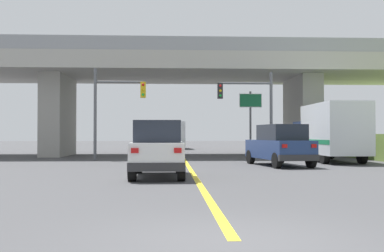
{
  "coord_description": "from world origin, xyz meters",
  "views": [
    {
      "loc": [
        -0.94,
        -6.82,
        1.53
      ],
      "look_at": [
        0.47,
        22.2,
        2.06
      ],
      "focal_mm": 44.57,
      "sensor_mm": 36.0,
      "label": 1
    }
  ],
  "objects_px": {
    "semi_truck_distant": "(174,135)",
    "traffic_signal_farside": "(113,103)",
    "suv_crossing": "(280,145)",
    "highway_sign": "(251,109)",
    "traffic_signal_nearside": "(252,104)",
    "suv_lead": "(158,149)",
    "box_truck": "(330,132)"
  },
  "relations": [
    {
      "from": "traffic_signal_farside",
      "to": "semi_truck_distant",
      "type": "distance_m",
      "value": 22.98
    },
    {
      "from": "suv_lead",
      "to": "traffic_signal_nearside",
      "type": "bearing_deg",
      "value": 64.95
    },
    {
      "from": "traffic_signal_nearside",
      "to": "box_truck",
      "type": "bearing_deg",
      "value": -32.87
    },
    {
      "from": "highway_sign",
      "to": "semi_truck_distant",
      "type": "relative_size",
      "value": 0.64
    },
    {
      "from": "semi_truck_distant",
      "to": "traffic_signal_farside",
      "type": "bearing_deg",
      "value": -99.81
    },
    {
      "from": "highway_sign",
      "to": "semi_truck_distant",
      "type": "bearing_deg",
      "value": 105.64
    },
    {
      "from": "traffic_signal_nearside",
      "to": "highway_sign",
      "type": "height_order",
      "value": "traffic_signal_nearside"
    },
    {
      "from": "highway_sign",
      "to": "box_truck",
      "type": "bearing_deg",
      "value": -61.62
    },
    {
      "from": "suv_crossing",
      "to": "semi_truck_distant",
      "type": "xyz_separation_m",
      "value": [
        -4.91,
        28.26,
        0.53
      ]
    },
    {
      "from": "box_truck",
      "to": "suv_crossing",
      "type": "bearing_deg",
      "value": -137.28
    },
    {
      "from": "box_truck",
      "to": "traffic_signal_farside",
      "type": "distance_m",
      "value": 12.84
    },
    {
      "from": "box_truck",
      "to": "semi_truck_distant",
      "type": "height_order",
      "value": "box_truck"
    },
    {
      "from": "suv_lead",
      "to": "suv_crossing",
      "type": "bearing_deg",
      "value": 45.28
    },
    {
      "from": "suv_lead",
      "to": "semi_truck_distant",
      "type": "distance_m",
      "value": 34.15
    },
    {
      "from": "suv_lead",
      "to": "highway_sign",
      "type": "xyz_separation_m",
      "value": [
        6.08,
        15.67,
        2.33
      ]
    },
    {
      "from": "traffic_signal_farside",
      "to": "highway_sign",
      "type": "bearing_deg",
      "value": 24.33
    },
    {
      "from": "traffic_signal_nearside",
      "to": "semi_truck_distant",
      "type": "height_order",
      "value": "traffic_signal_nearside"
    },
    {
      "from": "suv_lead",
      "to": "traffic_signal_farside",
      "type": "xyz_separation_m",
      "value": [
        -2.99,
        11.57,
        2.44
      ]
    },
    {
      "from": "semi_truck_distant",
      "to": "highway_sign",
      "type": "bearing_deg",
      "value": -74.36
    },
    {
      "from": "traffic_signal_farside",
      "to": "suv_lead",
      "type": "bearing_deg",
      "value": -75.5
    },
    {
      "from": "traffic_signal_farside",
      "to": "highway_sign",
      "type": "xyz_separation_m",
      "value": [
        9.07,
        4.1,
        -0.12
      ]
    },
    {
      "from": "traffic_signal_farside",
      "to": "semi_truck_distant",
      "type": "height_order",
      "value": "traffic_signal_farside"
    },
    {
      "from": "traffic_signal_nearside",
      "to": "suv_crossing",
      "type": "bearing_deg",
      "value": -87.39
    },
    {
      "from": "traffic_signal_farside",
      "to": "traffic_signal_nearside",
      "type": "bearing_deg",
      "value": 2.0
    },
    {
      "from": "suv_lead",
      "to": "box_truck",
      "type": "xyz_separation_m",
      "value": [
        9.52,
        9.3,
        0.68
      ]
    },
    {
      "from": "traffic_signal_farside",
      "to": "box_truck",
      "type": "bearing_deg",
      "value": -10.29
    },
    {
      "from": "suv_crossing",
      "to": "semi_truck_distant",
      "type": "height_order",
      "value": "semi_truck_distant"
    },
    {
      "from": "traffic_signal_nearside",
      "to": "semi_truck_distant",
      "type": "bearing_deg",
      "value": 101.76
    },
    {
      "from": "traffic_signal_nearside",
      "to": "traffic_signal_farside",
      "type": "bearing_deg",
      "value": -178.0
    },
    {
      "from": "traffic_signal_nearside",
      "to": "highway_sign",
      "type": "bearing_deg",
      "value": 82.0
    },
    {
      "from": "highway_sign",
      "to": "semi_truck_distant",
      "type": "height_order",
      "value": "highway_sign"
    },
    {
      "from": "suv_crossing",
      "to": "highway_sign",
      "type": "relative_size",
      "value": 1.1
    }
  ]
}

